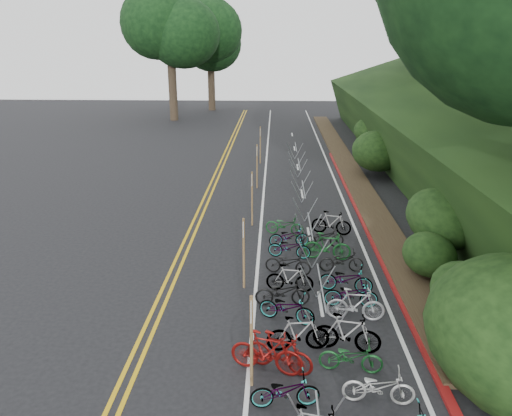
{
  "coord_description": "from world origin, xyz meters",
  "views": [
    {
      "loc": [
        1.59,
        -10.13,
        7.97
      ],
      "look_at": [
        0.83,
        9.6,
        1.3
      ],
      "focal_mm": 35.0,
      "sensor_mm": 36.0,
      "label": 1
    }
  ],
  "objects": [
    {
      "name": "ground",
      "position": [
        0.0,
        0.0,
        0.0
      ],
      "size": [
        120.0,
        120.0,
        0.0
      ],
      "primitive_type": "plane",
      "color": "black",
      "rests_on": "ground"
    },
    {
      "name": "road_markings",
      "position": [
        0.63,
        10.1,
        0.0
      ],
      "size": [
        7.47,
        80.0,
        0.01
      ],
      "color": "gold",
      "rests_on": "ground"
    },
    {
      "name": "red_curb",
      "position": [
        5.7,
        12.0,
        0.05
      ],
      "size": [
        0.25,
        28.0,
        0.1
      ],
      "primitive_type": "cube",
      "color": "maroon",
      "rests_on": "ground"
    },
    {
      "name": "embankment",
      "position": [
        12.96,
        19.04,
        2.57
      ],
      "size": [
        14.3,
        48.14,
        9.11
      ],
      "color": "black",
      "rests_on": "ground"
    },
    {
      "name": "bike_racks_rest",
      "position": [
        3.0,
        13.0,
        0.85
      ],
      "size": [
        1.14,
        23.0,
        1.17
      ],
      "color": "gray",
      "rests_on": "ground"
    },
    {
      "name": "signpost_near",
      "position": [
        1.09,
        -0.03,
        1.4
      ],
      "size": [
        0.08,
        0.4,
        2.44
      ],
      "color": "brown",
      "rests_on": "ground"
    },
    {
      "name": "signposts_rest",
      "position": [
        0.6,
        14.0,
        1.43
      ],
      "size": [
        0.08,
        18.4,
        2.5
      ],
      "color": "brown",
      "rests_on": "ground"
    },
    {
      "name": "bike_front",
      "position": [
        1.45,
        0.52,
        0.57
      ],
      "size": [
        1.04,
        1.98,
        1.14
      ],
      "primitive_type": "imported",
      "rotation": [
        0.0,
        0.0,
        1.29
      ],
      "color": "maroon",
      "rests_on": "ground"
    },
    {
      "name": "bike_valet",
      "position": [
        3.0,
        3.47,
        0.47
      ],
      "size": [
        3.31,
        14.73,
        1.1
      ],
      "color": "maroon",
      "rests_on": "ground"
    }
  ]
}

